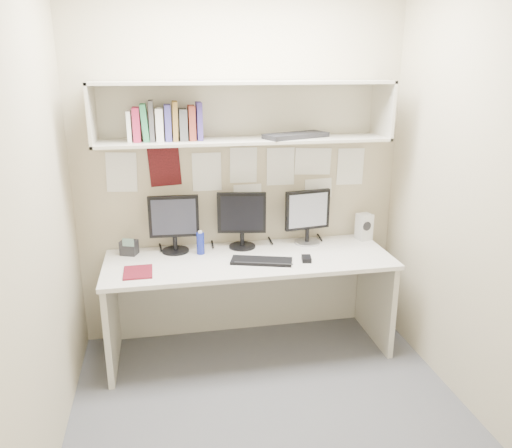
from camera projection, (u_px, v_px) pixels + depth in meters
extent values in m
cube|color=#4D4D52|center=(268.00, 403.00, 3.12)|extent=(2.40, 2.00, 0.01)
cube|color=#B4A88A|center=(241.00, 168.00, 3.66)|extent=(2.40, 0.02, 2.60)
cube|color=#B4A88A|center=(329.00, 273.00, 1.79)|extent=(2.40, 0.02, 2.60)
cube|color=#B4A88A|center=(37.00, 214.00, 2.51)|extent=(0.02, 2.00, 2.60)
cube|color=#B4A88A|center=(468.00, 192.00, 2.94)|extent=(0.02, 2.00, 2.60)
cube|color=silver|center=(250.00, 260.00, 3.50)|extent=(2.00, 0.70, 0.03)
cube|color=beige|center=(242.00, 288.00, 3.92)|extent=(1.96, 0.02, 0.70)
cube|color=beige|center=(245.00, 140.00, 3.41)|extent=(2.00, 0.38, 0.02)
cube|color=beige|center=(244.00, 82.00, 3.30)|extent=(2.00, 0.38, 0.02)
cube|color=beige|center=(240.00, 110.00, 3.52)|extent=(2.00, 0.02, 0.40)
cube|color=beige|center=(92.00, 114.00, 3.18)|extent=(0.02, 0.38, 0.40)
cube|color=beige|center=(382.00, 109.00, 3.53)|extent=(0.02, 0.38, 0.40)
cylinder|color=black|center=(176.00, 251.00, 3.61)|extent=(0.20, 0.20, 0.01)
cylinder|color=black|center=(175.00, 243.00, 3.59)|extent=(0.03, 0.03, 0.10)
cube|color=black|center=(174.00, 216.00, 3.55)|extent=(0.36, 0.05, 0.30)
cube|color=black|center=(174.00, 217.00, 3.53)|extent=(0.31, 0.02, 0.26)
cylinder|color=black|center=(242.00, 246.00, 3.70)|extent=(0.20, 0.20, 0.01)
cylinder|color=black|center=(242.00, 239.00, 3.68)|extent=(0.03, 0.03, 0.10)
cube|color=black|center=(242.00, 213.00, 3.63)|extent=(0.36, 0.10, 0.30)
cube|color=black|center=(242.00, 213.00, 3.61)|extent=(0.31, 0.06, 0.26)
cylinder|color=#A5A5AA|center=(307.00, 242.00, 3.79)|extent=(0.19, 0.19, 0.01)
cylinder|color=black|center=(307.00, 235.00, 3.77)|extent=(0.03, 0.03, 0.10)
cube|color=black|center=(308.00, 210.00, 3.72)|extent=(0.35, 0.09, 0.30)
cube|color=#B4B4B9|center=(308.00, 210.00, 3.70)|extent=(0.30, 0.05, 0.25)
cube|color=black|center=(261.00, 261.00, 3.41)|extent=(0.44, 0.26, 0.02)
cube|color=black|center=(306.00, 259.00, 3.43)|extent=(0.08, 0.11, 0.03)
cube|color=beige|center=(364.00, 227.00, 3.85)|extent=(0.12, 0.12, 0.20)
cylinder|color=black|center=(367.00, 226.00, 3.79)|extent=(0.07, 0.02, 0.07)
cylinder|color=navy|center=(200.00, 243.00, 3.55)|extent=(0.06, 0.06, 0.16)
cylinder|color=white|center=(200.00, 232.00, 3.52)|extent=(0.03, 0.03, 0.02)
cube|color=#5B0F1B|center=(138.00, 272.00, 3.23)|extent=(0.19, 0.23, 0.01)
cube|color=black|center=(129.00, 248.00, 3.55)|extent=(0.14, 0.13, 0.10)
cube|color=#4C6659|center=(128.00, 243.00, 3.48)|extent=(0.08, 0.04, 0.06)
cube|color=white|center=(129.00, 126.00, 3.25)|extent=(0.03, 0.16, 0.20)
cube|color=#AD2046|center=(137.00, 124.00, 3.25)|extent=(0.05, 0.16, 0.22)
cube|color=#297D4F|center=(145.00, 123.00, 3.26)|extent=(0.04, 0.16, 0.24)
cube|color=#46454A|center=(152.00, 121.00, 3.26)|extent=(0.03, 0.16, 0.26)
cube|color=white|center=(159.00, 125.00, 3.28)|extent=(0.05, 0.16, 0.21)
cube|color=#3F398F|center=(168.00, 123.00, 3.29)|extent=(0.04, 0.16, 0.23)
cube|color=olive|center=(175.00, 121.00, 3.29)|extent=(0.03, 0.16, 0.25)
cube|color=#474749|center=(183.00, 125.00, 3.31)|extent=(0.05, 0.16, 0.20)
cube|color=maroon|center=(192.00, 123.00, 3.32)|extent=(0.04, 0.16, 0.23)
cube|color=navy|center=(199.00, 121.00, 3.32)|extent=(0.03, 0.16, 0.25)
cube|color=black|center=(296.00, 135.00, 3.44)|extent=(0.49, 0.33, 0.03)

